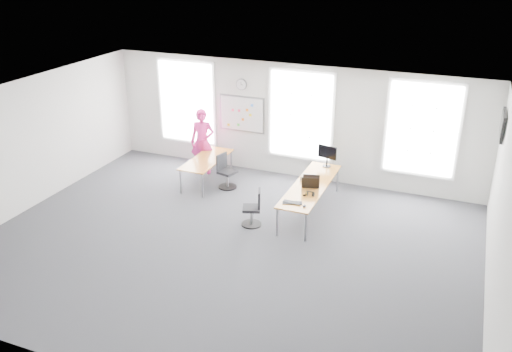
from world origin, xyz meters
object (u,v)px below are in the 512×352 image
at_px(desk_left, 207,161).
at_px(chair_left, 226,173).
at_px(person, 203,142).
at_px(desk_right, 310,186).
at_px(headphones, 310,194).
at_px(chair_right, 254,210).
at_px(keyboard, 292,203).
at_px(monitor, 327,154).

height_order(desk_left, chair_left, chair_left).
distance_m(chair_left, person, 1.26).
distance_m(desk_right, chair_left, 2.45).
distance_m(person, headphones, 3.92).
bearing_deg(desk_right, chair_right, -131.39).
bearing_deg(headphones, chair_right, -150.46).
height_order(person, keyboard, person).
xyz_separation_m(desk_right, person, (-3.35, 1.17, 0.24)).
xyz_separation_m(headphones, monitor, (-0.10, 1.76, 0.28)).
distance_m(desk_left, person, 0.75).
bearing_deg(person, desk_right, -33.57).
distance_m(desk_left, chair_left, 0.61).
bearing_deg(chair_right, desk_left, -150.12).
relative_size(desk_right, person, 1.59).
distance_m(desk_left, chair_right, 2.62).
height_order(chair_left, keyboard, chair_left).
xyz_separation_m(desk_left, chair_left, (0.57, -0.06, -0.22)).
xyz_separation_m(person, headphones, (3.51, -1.74, -0.15)).
xyz_separation_m(chair_right, person, (-2.40, 2.25, 0.52)).
xyz_separation_m(desk_left, keyboard, (2.87, -1.65, 0.08)).
distance_m(chair_right, monitor, 2.57).
relative_size(chair_left, headphones, 4.69).
relative_size(chair_right, person, 0.47).
xyz_separation_m(person, keyboard, (3.27, -2.23, -0.19)).
height_order(chair_right, keyboard, chair_right).
distance_m(chair_left, keyboard, 2.81).
bearing_deg(headphones, chair_left, 161.35).
bearing_deg(monitor, person, -166.56).
relative_size(desk_right, keyboard, 6.76).
distance_m(desk_left, monitor, 3.09).
height_order(chair_left, monitor, monitor).
relative_size(chair_right, keyboard, 2.02).
distance_m(person, keyboard, 3.96).
xyz_separation_m(keyboard, monitor, (0.13, 2.25, 0.32)).
xyz_separation_m(desk_right, monitor, (0.05, 1.19, 0.38)).
xyz_separation_m(desk_right, headphones, (0.16, -0.57, 0.09)).
relative_size(desk_right, chair_left, 3.18).
relative_size(person, headphones, 9.41).
bearing_deg(headphones, monitor, 98.20).
height_order(person, headphones, person).
bearing_deg(person, headphones, -40.73).
bearing_deg(monitor, desk_right, -79.40).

